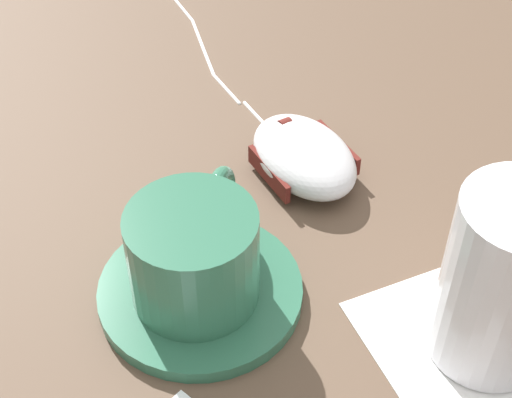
{
  "coord_description": "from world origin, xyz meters",
  "views": [
    {
      "loc": [
        0.33,
        -0.16,
        0.4
      ],
      "look_at": [
        -0.03,
        -0.04,
        0.03
      ],
      "focal_mm": 55.0,
      "sensor_mm": 36.0,
      "label": 1
    }
  ],
  "objects_px": {
    "coffee_cup": "(195,254)",
    "drinking_glass": "(504,281)",
    "computer_mouse": "(304,156)",
    "saucer": "(200,292)"
  },
  "relations": [
    {
      "from": "coffee_cup",
      "to": "computer_mouse",
      "type": "height_order",
      "value": "coffee_cup"
    },
    {
      "from": "drinking_glass",
      "to": "saucer",
      "type": "bearing_deg",
      "value": -120.61
    },
    {
      "from": "coffee_cup",
      "to": "drinking_glass",
      "type": "height_order",
      "value": "drinking_glass"
    },
    {
      "from": "saucer",
      "to": "computer_mouse",
      "type": "distance_m",
      "value": 0.14
    },
    {
      "from": "computer_mouse",
      "to": "drinking_glass",
      "type": "height_order",
      "value": "drinking_glass"
    },
    {
      "from": "drinking_glass",
      "to": "coffee_cup",
      "type": "bearing_deg",
      "value": -120.06
    },
    {
      "from": "saucer",
      "to": "drinking_glass",
      "type": "bearing_deg",
      "value": 59.39
    },
    {
      "from": "computer_mouse",
      "to": "coffee_cup",
      "type": "bearing_deg",
      "value": -49.2
    },
    {
      "from": "saucer",
      "to": "computer_mouse",
      "type": "height_order",
      "value": "computer_mouse"
    },
    {
      "from": "computer_mouse",
      "to": "drinking_glass",
      "type": "distance_m",
      "value": 0.19
    }
  ]
}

